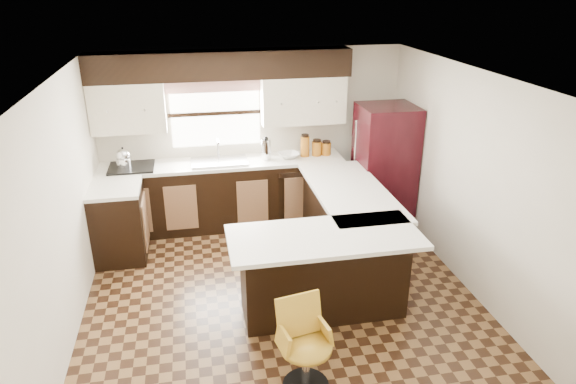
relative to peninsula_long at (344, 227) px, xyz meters
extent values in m
plane|color=#49301A|center=(-0.90, -0.62, -0.45)|extent=(4.40, 4.40, 0.00)
plane|color=silver|center=(-0.90, -0.62, 1.95)|extent=(4.40, 4.40, 0.00)
plane|color=beige|center=(-0.90, 1.58, 0.75)|extent=(4.40, 0.00, 4.40)
plane|color=beige|center=(-0.90, -2.83, 0.75)|extent=(4.40, 0.00, 4.40)
plane|color=beige|center=(-3.00, -0.62, 0.75)|extent=(0.00, 4.40, 4.40)
plane|color=beige|center=(1.20, -0.62, 0.75)|extent=(0.00, 4.40, 4.40)
cube|color=black|center=(-1.35, 1.28, 0.00)|extent=(3.30, 0.60, 0.90)
cube|color=black|center=(-2.70, 0.62, 0.00)|extent=(0.60, 0.70, 0.90)
cube|color=silver|center=(-1.35, 1.28, 0.47)|extent=(3.30, 0.60, 0.04)
cube|color=silver|center=(-2.70, 0.62, 0.47)|extent=(0.60, 0.70, 0.04)
cube|color=black|center=(-1.30, 1.40, 1.77)|extent=(3.40, 0.35, 0.36)
cube|color=beige|center=(-2.52, 1.40, 1.27)|extent=(0.94, 0.35, 0.64)
cube|color=beige|center=(-0.22, 1.40, 1.27)|extent=(1.14, 0.35, 0.64)
cube|color=white|center=(-1.40, 1.56, 1.10)|extent=(1.20, 0.02, 0.90)
cube|color=#D19B93|center=(-1.40, 1.52, 1.49)|extent=(1.30, 0.06, 0.18)
cube|color=#B2B2B7|center=(-1.40, 1.25, 0.51)|extent=(0.75, 0.45, 0.03)
cube|color=black|center=(-0.35, 0.99, -0.02)|extent=(0.58, 0.03, 0.78)
cube|color=black|center=(-2.55, 1.25, 0.51)|extent=(0.58, 0.50, 0.02)
cube|color=black|center=(0.00, 0.00, 0.00)|extent=(0.60, 1.95, 0.90)
cube|color=black|center=(-0.53, -0.97, 0.00)|extent=(1.65, 0.60, 0.90)
cube|color=silver|center=(0.05, 0.00, 0.47)|extent=(0.84, 1.95, 0.04)
cube|color=silver|center=(-0.55, -1.06, 0.47)|extent=(1.89, 0.84, 0.04)
cube|color=black|center=(0.81, 0.88, 0.41)|extent=(0.73, 0.70, 1.71)
cylinder|color=silver|center=(-0.76, 1.28, 0.64)|extent=(0.13, 0.13, 0.28)
imported|color=white|center=(-0.44, 1.28, 0.53)|extent=(0.34, 0.34, 0.07)
cylinder|color=#9D5812|center=(-0.21, 1.30, 0.64)|extent=(0.12, 0.12, 0.28)
cylinder|color=#9D5812|center=(-0.04, 1.30, 0.60)|extent=(0.13, 0.13, 0.20)
cylinder|color=#9D5812|center=(0.10, 1.30, 0.58)|extent=(0.13, 0.13, 0.17)
camera|label=1|loc=(-1.75, -5.35, 2.82)|focal=32.00mm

